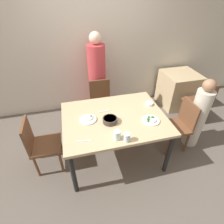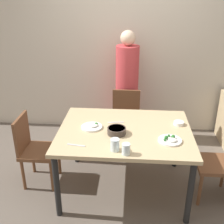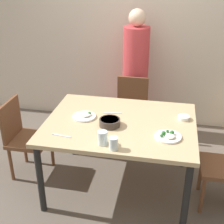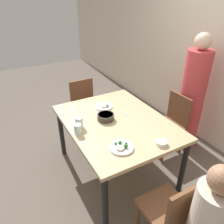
# 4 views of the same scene
# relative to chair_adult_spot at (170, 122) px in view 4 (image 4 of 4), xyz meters

# --- Properties ---
(ground_plane) EXTENTS (10.00, 10.00, 0.00)m
(ground_plane) POSITION_rel_chair_adult_spot_xyz_m (0.01, -0.88, -0.46)
(ground_plane) COLOR #60564C
(wall_back) EXTENTS (10.00, 0.06, 2.70)m
(wall_back) POSITION_rel_chair_adult_spot_xyz_m (0.01, 0.68, 0.89)
(wall_back) COLOR beige
(wall_back) RESTS_ON ground_plane
(dining_table) EXTENTS (1.40, 1.08, 0.76)m
(dining_table) POSITION_rel_chair_adult_spot_xyz_m (0.01, -0.88, 0.22)
(dining_table) COLOR tan
(dining_table) RESTS_ON ground_plane
(chair_adult_spot) EXTENTS (0.40, 0.40, 0.84)m
(chair_adult_spot) POSITION_rel_chair_adult_spot_xyz_m (0.00, 0.00, 0.00)
(chair_adult_spot) COLOR brown
(chair_adult_spot) RESTS_ON ground_plane
(chair_child_spot) EXTENTS (0.40, 0.40, 0.84)m
(chair_child_spot) POSITION_rel_chair_adult_spot_xyz_m (1.05, -0.94, 0.00)
(chair_child_spot) COLOR brown
(chair_child_spot) RESTS_ON ground_plane
(chair_empty_left) EXTENTS (0.40, 0.40, 0.84)m
(chair_empty_left) POSITION_rel_chair_adult_spot_xyz_m (-1.02, -0.83, 0.00)
(chair_empty_left) COLOR brown
(chair_empty_left) RESTS_ON ground_plane
(person_adult) EXTENTS (0.32, 0.32, 1.61)m
(person_adult) POSITION_rel_chair_adult_spot_xyz_m (0.00, 0.34, 0.29)
(person_adult) COLOR #C63D42
(person_adult) RESTS_ON ground_plane
(bowl_curry) EXTENTS (0.19, 0.19, 0.07)m
(bowl_curry) POSITION_rel_chair_adult_spot_xyz_m (-0.07, -0.97, 0.33)
(bowl_curry) COLOR #3D332D
(bowl_curry) RESTS_ON dining_table
(plate_rice_adult) EXTENTS (0.23, 0.23, 0.05)m
(plate_rice_adult) POSITION_rel_chair_adult_spot_xyz_m (-0.34, -0.85, 0.31)
(plate_rice_adult) COLOR white
(plate_rice_adult) RESTS_ON dining_table
(plate_rice_child) EXTENTS (0.23, 0.23, 0.06)m
(plate_rice_child) POSITION_rel_chair_adult_spot_xyz_m (0.47, -1.08, 0.31)
(plate_rice_child) COLOR white
(plate_rice_child) RESTS_ON dining_table
(bowl_rice_small) EXTENTS (0.11, 0.11, 0.04)m
(bowl_rice_small) POSITION_rel_chair_adult_spot_xyz_m (0.60, -0.71, 0.32)
(bowl_rice_small) COLOR white
(bowl_rice_small) RESTS_ON dining_table
(glass_water_tall) EXTENTS (0.08, 0.08, 0.12)m
(glass_water_tall) POSITION_rel_chair_adult_spot_xyz_m (-0.06, -1.29, 0.35)
(glass_water_tall) COLOR silver
(glass_water_tall) RESTS_ON dining_table
(glass_water_short) EXTENTS (0.08, 0.08, 0.11)m
(glass_water_short) POSITION_rel_chair_adult_spot_xyz_m (0.04, -1.35, 0.35)
(glass_water_short) COLOR silver
(glass_water_short) RESTS_ON dining_table
(fork_steel) EXTENTS (0.18, 0.05, 0.01)m
(fork_steel) POSITION_rel_chair_adult_spot_xyz_m (-0.44, -1.23, 0.30)
(fork_steel) COLOR silver
(fork_steel) RESTS_ON dining_table
(spoon_steel) EXTENTS (0.18, 0.04, 0.01)m
(spoon_steel) POSITION_rel_chair_adult_spot_xyz_m (-0.09, -0.71, 0.30)
(spoon_steel) COLOR silver
(spoon_steel) RESTS_ON dining_table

